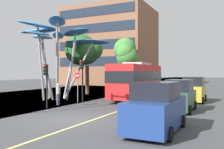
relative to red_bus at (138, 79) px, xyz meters
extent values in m
cube|color=#424244|center=(0.26, -11.92, -2.05)|extent=(120.00, 240.00, 0.10)
cube|color=#E0D666|center=(1.48, -11.92, -2.01)|extent=(0.16, 144.00, 0.01)
cube|color=red|center=(0.00, 0.00, -0.12)|extent=(2.92, 10.00, 3.08)
cube|color=black|center=(0.00, 0.00, 0.32)|extent=(2.95, 10.10, 0.98)
cube|color=yellow|center=(-0.19, 4.89, 1.12)|extent=(1.40, 0.15, 0.36)
cube|color=#B2B2B7|center=(0.00, 0.00, 1.54)|extent=(2.04, 3.54, 0.24)
cylinder|color=black|center=(1.15, 3.12, -1.52)|extent=(0.32, 0.97, 0.96)
cylinder|color=black|center=(-1.39, 3.02, -1.52)|extent=(0.32, 0.97, 0.96)
cylinder|color=black|center=(1.38, -2.68, -1.52)|extent=(0.32, 0.97, 0.96)
cylinder|color=black|center=(-1.17, -2.78, -1.52)|extent=(0.32, 0.97, 0.96)
cylinder|color=#9EA0A5|center=(-5.34, -3.90, 1.24)|extent=(1.39, 0.37, 6.53)
ellipsoid|color=#2D7FD1|center=(-4.75, -3.97, 4.49)|extent=(3.15, 1.91, 0.86)
cylinder|color=#9EA0A5|center=(-5.46, -2.46, 0.91)|extent=(2.65, 1.85, 5.91)
ellipsoid|color=#2D7FD1|center=(-4.26, -1.67, 3.82)|extent=(3.75, 3.21, 0.64)
cylinder|color=#9EA0A5|center=(-7.03, -1.77, 0.97)|extent=(0.46, 2.05, 6.01)
ellipsoid|color=#2D7FD1|center=(-6.91, -0.85, 3.95)|extent=(1.98, 3.00, 0.65)
cylinder|color=#9EA0A5|center=(-8.34, -2.19, 1.42)|extent=(1.61, 2.11, 6.92)
ellipsoid|color=#4299E0|center=(-9.00, -1.27, 4.85)|extent=(2.85, 3.25, 0.70)
cylinder|color=#9EA0A5|center=(-9.35, -2.91, 1.27)|extent=(1.85, 0.83, 6.59)
ellipsoid|color=#4CA3E5|center=(-10.15, -2.62, 4.54)|extent=(4.30, 2.72, 0.95)
cylinder|color=#9EA0A5|center=(-8.69, -4.00, 1.46)|extent=(1.33, 0.50, 6.95)
ellipsoid|color=#388EDB|center=(-9.24, -4.13, 4.92)|extent=(4.24, 2.27, 0.52)
cylinder|color=#9EA0A5|center=(-7.91, -5.28, 1.60)|extent=(0.49, 0.83, 7.22)
ellipsoid|color=#388EDB|center=(-8.03, -5.57, 5.20)|extent=(2.85, 4.19, 0.84)
cylinder|color=#9EA0A5|center=(-6.99, -5.58, 1.08)|extent=(0.58, 2.61, 6.23)
ellipsoid|color=#2D7FD1|center=(-6.81, -6.78, 4.15)|extent=(1.83, 3.40, 0.75)
cylinder|color=#9EA0A5|center=(-6.09, -5.11, 1.67)|extent=(0.90, 1.04, 7.37)
ellipsoid|color=#388EDB|center=(-5.78, -5.49, 5.33)|extent=(3.49, 3.80, 0.60)
cylinder|color=black|center=(-3.88, -9.05, -0.36)|extent=(0.12, 0.12, 3.30)
cube|color=black|center=(-3.88, -9.19, 0.89)|extent=(0.28, 0.24, 0.80)
sphere|color=red|center=(-3.88, -9.32, 1.15)|extent=(0.18, 0.18, 0.18)
sphere|color=#3A2707|center=(-3.88, -9.32, 0.89)|extent=(0.18, 0.18, 0.18)
sphere|color=black|center=(-3.88, -9.32, 0.63)|extent=(0.18, 0.18, 0.18)
cylinder|color=black|center=(-3.73, -4.42, -0.09)|extent=(0.12, 0.12, 3.82)
cube|color=black|center=(-3.73, -4.56, 1.42)|extent=(0.28, 0.24, 0.80)
sphere|color=red|center=(-3.73, -4.69, 1.68)|extent=(0.18, 0.18, 0.18)
sphere|color=#3A2707|center=(-3.73, -4.69, 1.42)|extent=(0.18, 0.18, 0.18)
sphere|color=black|center=(-3.73, -4.69, 1.16)|extent=(0.18, 0.18, 0.18)
cylinder|color=black|center=(-3.25, 0.87, -0.26)|extent=(0.12, 0.12, 3.49)
cube|color=black|center=(-3.25, 0.73, 1.09)|extent=(0.28, 0.24, 0.80)
sphere|color=#390706|center=(-3.25, 0.60, 1.35)|extent=(0.18, 0.18, 0.18)
sphere|color=orange|center=(-3.25, 0.60, 1.09)|extent=(0.18, 0.18, 0.18)
sphere|color=black|center=(-3.25, 0.60, 0.83)|extent=(0.18, 0.18, 0.18)
cube|color=navy|center=(5.49, -12.38, -1.16)|extent=(1.87, 4.56, 1.32)
cube|color=black|center=(5.49, -12.38, -0.11)|extent=(1.72, 2.51, 0.78)
cylinder|color=black|center=(6.42, -10.97, -1.70)|extent=(0.20, 0.60, 0.60)
cylinder|color=black|center=(4.55, -10.97, -1.70)|extent=(0.20, 0.60, 0.60)
cylinder|color=black|center=(6.42, -13.79, -1.70)|extent=(0.20, 0.60, 0.60)
cylinder|color=black|center=(4.55, -13.79, -1.70)|extent=(0.20, 0.60, 0.60)
cube|color=#2D5138|center=(5.29, -5.84, -1.22)|extent=(1.72, 4.04, 1.20)
cube|color=black|center=(5.29, -5.84, -0.21)|extent=(1.58, 2.22, 0.83)
cylinder|color=black|center=(6.15, -4.58, -1.70)|extent=(0.20, 0.60, 0.60)
cylinder|color=black|center=(4.43, -4.58, -1.70)|extent=(0.20, 0.60, 0.60)
cylinder|color=black|center=(6.15, -7.09, -1.70)|extent=(0.20, 0.60, 0.60)
cylinder|color=black|center=(4.43, -7.09, -1.70)|extent=(0.20, 0.60, 0.60)
cube|color=gold|center=(5.46, 0.00, -1.18)|extent=(1.77, 3.87, 1.29)
cube|color=black|center=(5.46, 0.00, -0.13)|extent=(1.63, 2.13, 0.82)
cylinder|color=black|center=(6.34, 1.20, -1.70)|extent=(0.20, 0.60, 0.60)
cylinder|color=black|center=(4.57, 1.20, -1.70)|extent=(0.20, 0.60, 0.60)
cylinder|color=black|center=(6.34, -1.19, -1.70)|extent=(0.20, 0.60, 0.60)
cylinder|color=black|center=(4.57, -1.19, -1.70)|extent=(0.20, 0.60, 0.60)
cylinder|color=brown|center=(-7.50, 2.46, -0.25)|extent=(0.46, 0.46, 3.51)
sphere|color=#286028|center=(-7.47, 1.83, 3.44)|extent=(3.04, 3.04, 3.04)
sphere|color=#286028|center=(-6.55, 2.21, 3.42)|extent=(2.43, 2.43, 2.43)
sphere|color=#286028|center=(-8.06, 2.20, 3.02)|extent=(2.77, 2.77, 2.77)
sphere|color=#286028|center=(-7.45, 2.04, 3.30)|extent=(3.36, 3.36, 3.36)
sphere|color=#286028|center=(-7.71, 1.29, 3.41)|extent=(3.75, 3.75, 3.75)
cylinder|color=brown|center=(-7.48, 15.98, -0.02)|extent=(0.36, 0.36, 3.96)
sphere|color=#428438|center=(-7.45, 15.23, 3.23)|extent=(3.72, 3.72, 3.72)
sphere|color=#428438|center=(-8.06, 16.57, 3.08)|extent=(2.96, 2.96, 2.96)
sphere|color=#428438|center=(-7.62, 14.80, 3.94)|extent=(3.09, 3.09, 3.09)
sphere|color=#428438|center=(-8.36, 16.39, 4.73)|extent=(3.99, 3.99, 3.99)
cylinder|color=#2D3342|center=(-4.31, -7.19, -1.55)|extent=(0.29, 0.29, 0.92)
cylinder|color=#B2A89E|center=(-4.31, -7.19, -0.76)|extent=(0.34, 0.34, 0.65)
sphere|color=beige|center=(-4.31, -7.19, -0.33)|extent=(0.22, 0.22, 0.22)
cylinder|color=gray|center=(-3.84, -5.02, -0.65)|extent=(0.08, 0.08, 2.71)
cylinder|color=red|center=(-3.84, -5.05, 0.41)|extent=(0.60, 0.03, 0.60)
cube|color=white|center=(-3.84, -5.08, 0.41)|extent=(0.40, 0.04, 0.11)
cube|color=brown|center=(-16.33, 26.51, 6.39)|extent=(18.47, 14.28, 16.79)
cube|color=#1E2838|center=(-16.33, 19.35, 2.87)|extent=(17.36, 0.08, 1.88)
cube|color=#1E2838|center=(-16.33, 19.35, 6.22)|extent=(17.36, 0.08, 1.88)
cube|color=#1E2838|center=(-16.33, 19.35, 9.58)|extent=(17.36, 0.08, 1.88)
cube|color=#1E2838|center=(-16.33, 19.35, 12.94)|extent=(17.36, 0.08, 1.88)
camera|label=1|loc=(8.61, -23.38, 0.73)|focal=39.32mm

